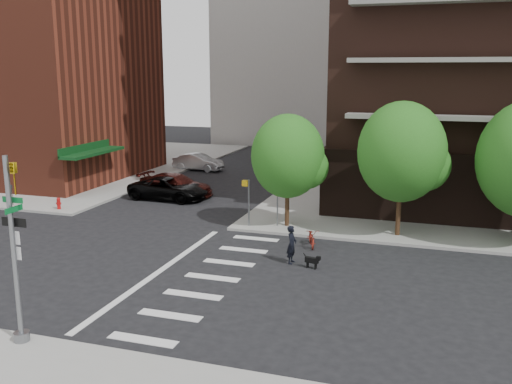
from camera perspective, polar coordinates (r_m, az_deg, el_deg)
The scene contains 16 objects.
ground at distance 25.77m, azimuth -10.62°, elevation -7.69°, with size 120.00×120.00×0.00m, color black.
sidewalk_nw at distance 58.23m, azimuth -20.90°, elevation 2.87°, with size 31.00×33.00×0.15m, color gray.
crosswalk at distance 24.83m, azimuth -6.09°, elevation -8.31°, with size 3.85×13.00×0.01m.
midrise_nw at distance 51.80m, azimuth -23.41°, elevation 12.83°, with size 21.40×15.50×20.00m.
tree_a at distance 31.05m, azimuth 3.19°, elevation 3.59°, with size 4.00×4.00×5.90m.
tree_b at distance 30.03m, azimuth 14.36°, elevation 3.90°, with size 4.50×4.50×6.65m.
traffic_signal at distance 19.35m, azimuth -22.87°, elevation -6.76°, with size 0.90×0.75×6.00m.
pedestrian_signal at distance 31.37m, azimuth -0.10°, elevation -0.37°, with size 2.18×0.67×2.60m.
fire_hydrant at distance 37.48m, azimuth -19.13°, elevation -1.02°, with size 0.24×0.24×0.73m.
parking_meter at distance 39.59m, azimuth -23.23°, elevation -0.06°, with size 0.10×0.08×1.32m.
parked_car_black at distance 39.09m, azimuth -8.74°, elevation 0.34°, with size 5.43×2.50×1.51m, color black.
parked_car_maroon at distance 40.07m, azimuth -8.02°, elevation 0.69°, with size 5.36×2.18×1.55m, color #42130F.
parked_car_silver at distance 50.18m, azimuth -5.78°, elevation 3.00°, with size 4.46×1.55×1.47m, color #B4B8BC.
scooter at distance 28.65m, azimuth 5.59°, elevation -4.51°, with size 0.62×1.79×0.94m, color maroon.
dog_walker at distance 26.01m, azimuth 3.59°, elevation -5.26°, with size 0.42×0.64×1.76m, color black.
dog at distance 25.55m, azimuth 5.68°, elevation -6.80°, with size 0.74×0.32×0.61m.
Camera 1 is at (11.83, -21.19, 8.65)m, focal length 40.00 mm.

